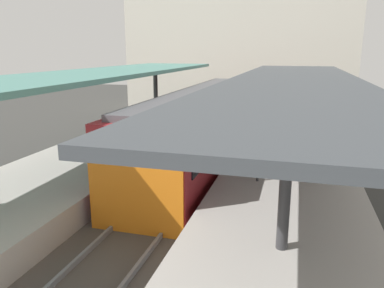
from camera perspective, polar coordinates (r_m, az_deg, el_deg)
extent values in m
plane|color=#383835|center=(13.66, -2.03, -7.28)|extent=(80.00, 80.00, 0.00)
cube|color=#ADA8A0|center=(15.04, -16.01, -3.80)|extent=(4.40, 28.00, 1.00)
cube|color=#ADA8A0|center=(12.91, 14.34, -6.65)|extent=(4.40, 28.00, 1.00)
cube|color=#4C4742|center=(13.63, -2.04, -6.89)|extent=(3.20, 28.00, 0.20)
cube|color=slate|center=(13.79, -4.91, -5.92)|extent=(0.08, 28.00, 0.14)
cube|color=slate|center=(13.38, 0.91, -6.51)|extent=(0.08, 28.00, 0.14)
cube|color=maroon|center=(16.74, 1.90, 2.59)|extent=(2.70, 15.00, 2.90)
cube|color=orange|center=(9.90, -8.70, -6.60)|extent=(2.65, 0.08, 2.60)
cube|color=black|center=(17.05, -2.57, 3.99)|extent=(0.04, 13.80, 0.76)
cube|color=black|center=(16.41, 6.57, 3.52)|extent=(0.04, 13.80, 0.76)
cube|color=#515156|center=(16.51, 1.94, 7.87)|extent=(2.16, 14.25, 0.20)
cylinder|color=#333335|center=(21.41, -5.54, 7.32)|extent=(0.24, 0.24, 2.99)
cube|color=slate|center=(15.59, -14.19, 10.33)|extent=(4.18, 21.00, 0.16)
cylinder|color=#333335|center=(7.64, 14.07, -5.52)|extent=(0.24, 0.24, 2.91)
cylinder|color=#333335|center=(19.98, 15.37, 6.30)|extent=(0.24, 0.24, 2.91)
cube|color=#3D4247|center=(13.55, 15.42, 9.42)|extent=(4.18, 21.00, 0.16)
cube|color=black|center=(13.47, 16.36, -2.78)|extent=(0.08, 0.32, 0.40)
cube|color=black|center=(13.54, 21.02, -3.07)|extent=(0.08, 0.32, 0.40)
cube|color=#2D333D|center=(13.43, 18.77, -1.99)|extent=(1.40, 0.40, 0.06)
cube|color=#2D333D|center=(13.54, 18.81, -0.85)|extent=(1.40, 0.06, 0.40)
cylinder|color=#262628|center=(11.63, 10.12, -0.44)|extent=(0.08, 0.08, 2.20)
cube|color=navy|center=(11.44, 10.33, 4.18)|extent=(0.90, 0.06, 0.32)
cylinder|color=#386B3D|center=(19.32, 16.12, 2.88)|extent=(0.28, 0.28, 0.84)
cylinder|color=maroon|center=(19.20, 16.27, 5.09)|extent=(0.36, 0.36, 0.67)
sphere|color=beige|center=(19.14, 16.36, 6.41)|extent=(0.22, 0.22, 0.22)
cylinder|color=#232328|center=(18.59, 11.43, 2.68)|extent=(0.28, 0.28, 0.80)
cylinder|color=#998460|center=(18.47, 11.54, 4.87)|extent=(0.36, 0.36, 0.63)
sphere|color=#936B4C|center=(18.41, 11.61, 6.18)|extent=(0.22, 0.22, 0.22)
cube|color=beige|center=(32.49, 7.34, 14.83)|extent=(18.00, 6.00, 11.00)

